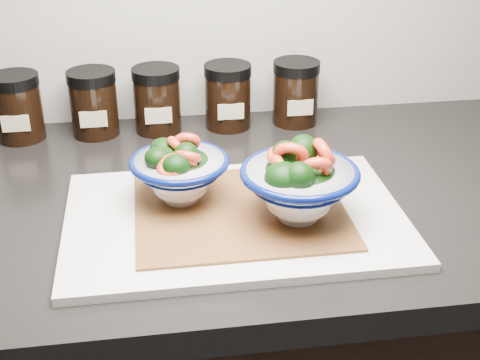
{
  "coord_description": "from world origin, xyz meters",
  "views": [
    {
      "loc": [
        0.06,
        0.6,
        1.37
      ],
      "look_at": [
        0.17,
        1.37,
        0.96
      ],
      "focal_mm": 50.0,
      "sensor_mm": 36.0,
      "label": 1
    }
  ],
  "objects": [
    {
      "name": "cutting_board",
      "position": [
        0.16,
        1.36,
        0.91
      ],
      "size": [
        0.45,
        0.3,
        0.01
      ],
      "primitive_type": "cube",
      "color": "silver",
      "rests_on": "countertop"
    },
    {
      "name": "bamboo_mat",
      "position": [
        0.17,
        1.37,
        0.91
      ],
      "size": [
        0.28,
        0.24,
        0.0
      ],
      "primitive_type": "cube",
      "color": "#99612E",
      "rests_on": "cutting_board"
    },
    {
      "name": "spice_jar_d",
      "position": [
        0.2,
        1.69,
        0.96
      ],
      "size": [
        0.08,
        0.08,
        0.11
      ],
      "color": "black",
      "rests_on": "countertop"
    },
    {
      "name": "bowl_left",
      "position": [
        0.09,
        1.41,
        0.96
      ],
      "size": [
        0.14,
        0.14,
        0.1
      ],
      "rotation": [
        0.0,
        0.0,
        -0.24
      ],
      "color": "white",
      "rests_on": "bamboo_mat"
    },
    {
      "name": "bowl_right",
      "position": [
        0.24,
        1.34,
        0.97
      ],
      "size": [
        0.15,
        0.15,
        0.12
      ],
      "rotation": [
        0.0,
        0.0,
        -0.4
      ],
      "color": "white",
      "rests_on": "bamboo_mat"
    },
    {
      "name": "spice_jar_b",
      "position": [
        -0.03,
        1.69,
        0.96
      ],
      "size": [
        0.08,
        0.08,
        0.11
      ],
      "color": "black",
      "rests_on": "countertop"
    },
    {
      "name": "spice_jar_e",
      "position": [
        0.32,
        1.69,
        0.96
      ],
      "size": [
        0.08,
        0.08,
        0.11
      ],
      "color": "black",
      "rests_on": "countertop"
    },
    {
      "name": "spice_jar_c",
      "position": [
        0.08,
        1.69,
        0.96
      ],
      "size": [
        0.08,
        0.08,
        0.11
      ],
      "color": "black",
      "rests_on": "countertop"
    },
    {
      "name": "countertop",
      "position": [
        0.0,
        1.45,
        0.88
      ],
      "size": [
        3.5,
        0.6,
        0.04
      ],
      "primitive_type": "cube",
      "color": "black",
      "rests_on": "cabinet"
    },
    {
      "name": "spice_jar_a",
      "position": [
        -0.16,
        1.69,
        0.96
      ],
      "size": [
        0.08,
        0.08,
        0.11
      ],
      "color": "black",
      "rests_on": "countertop"
    }
  ]
}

